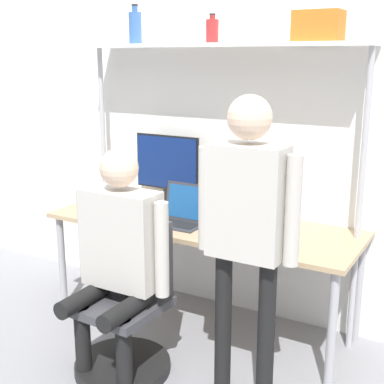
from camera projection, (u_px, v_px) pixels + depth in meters
The scene contains 13 objects.
ground_plane at pixel (172, 349), 3.38m from camera, with size 12.00×12.00×0.00m, color gray.
wall_back at pixel (229, 123), 3.69m from camera, with size 8.00×0.06×2.70m.
desk at pixel (201, 231), 3.53m from camera, with size 2.07×0.72×0.74m.
shelf_unit at pixel (217, 81), 3.46m from camera, with size 1.96×0.30×1.88m.
monitor at pixel (167, 166), 3.84m from camera, with size 0.51×0.18×0.52m.
laptop at pixel (183, 212), 3.49m from camera, with size 0.31×0.25×0.25m.
cell_phone at pixel (209, 229), 3.35m from camera, with size 0.07×0.15×0.01m.
office_chair at pixel (126, 326), 3.11m from camera, with size 0.56×0.56×0.89m.
person_seated at pixel (118, 247), 2.95m from camera, with size 0.61×0.47×1.32m.
person_standing at pixel (247, 214), 2.66m from camera, with size 0.55×0.22×1.62m.
bottle_blue at pixel (135, 27), 3.68m from camera, with size 0.09×0.09×0.26m.
bottle_red at pixel (212, 31), 3.40m from camera, with size 0.08×0.08×0.18m.
storage_box at pixel (318, 26), 3.06m from camera, with size 0.27×0.19×0.17m.
Camera 1 is at (1.62, -2.56, 1.80)m, focal length 50.00 mm.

